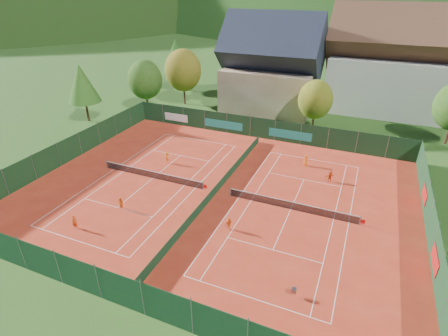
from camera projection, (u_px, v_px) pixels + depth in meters
The scene contains 30 objects.
ground at pixel (217, 193), 37.17m from camera, with size 600.00×600.00×0.00m, color #275019.
clay_pad at pixel (217, 193), 37.16m from camera, with size 40.00×32.00×0.01m, color red.
court_markings_left at pixel (153, 178), 39.90m from camera, with size 11.03×23.83×0.00m.
court_markings_right at pixel (291, 209), 34.41m from camera, with size 11.03×23.83×0.00m.
tennis_net_left at pixel (154, 175), 39.62m from camera, with size 13.30×0.10×1.02m.
tennis_net_right at pixel (293, 206), 34.12m from camera, with size 13.30×0.10×1.02m.
court_divider at pixel (217, 189), 36.93m from camera, with size 0.03×28.80×1.00m.
fence_north at pixel (259, 128), 49.63m from camera, with size 40.00×0.10×3.00m.
fence_south at pixel (120, 290), 23.45m from camera, with size 40.00×0.04×3.00m.
fence_west at pixel (70, 149), 43.33m from camera, with size 0.04×32.00×3.00m.
fence_east at pixel (432, 226), 29.64m from camera, with size 0.09×32.00×3.00m.
chalet at pixel (272, 70), 59.47m from camera, with size 16.20×12.00×16.00m.
hotel_block_a at pixel (394, 68), 57.46m from camera, with size 21.60×11.00×17.25m.
tree_west_front at pixel (145, 80), 58.44m from camera, with size 5.72×5.72×8.69m.
tree_west_mid at pixel (183, 70), 61.63m from camera, with size 6.44×6.44×9.78m.
tree_west_back at pixel (176, 56), 69.88m from camera, with size 5.60×5.60×10.00m.
tree_center at pixel (315, 100), 50.77m from camera, with size 5.01×5.01×7.60m.
tree_west_side at pixel (82, 83), 53.68m from camera, with size 5.04×5.04×9.00m.
mountain_backdrop at pixel (396, 82), 235.80m from camera, with size 820.00×530.00×242.00m.
ball_hopper at pixel (294, 290), 24.67m from camera, with size 0.34×0.34×0.80m.
loose_ball_0 at pixel (79, 204), 35.17m from camera, with size 0.07×0.07×0.07m, color #CCD833.
loose_ball_1 at pixel (255, 254), 28.68m from camera, with size 0.07×0.07×0.07m, color #CCD833.
loose_ball_2 at pixel (267, 191), 37.37m from camera, with size 0.07×0.07×0.07m, color #CCD833.
loose_ball_3 at pixel (224, 157), 44.68m from camera, with size 0.07×0.07×0.07m, color #CCD833.
player_left_near at pixel (75, 222), 31.49m from camera, with size 0.49×0.32×1.35m, color #D54813.
player_left_mid at pixel (121, 204), 34.15m from camera, with size 0.63×0.49×1.30m, color orange.
player_left_far at pixel (167, 158), 43.00m from camera, with size 0.93×0.53×1.44m, color orange.
player_right_near at pixel (229, 224), 31.37m from camera, with size 0.73×0.30×1.25m, color #EB5914.
player_right_far_a at pixel (306, 160), 42.35m from camera, with size 0.68×0.44×1.40m, color orange.
player_right_far_b at pixel (330, 176), 39.00m from camera, with size 1.18×0.38×1.27m, color #DA4313.
Camera 1 is at (13.00, -28.77, 19.80)m, focal length 28.00 mm.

